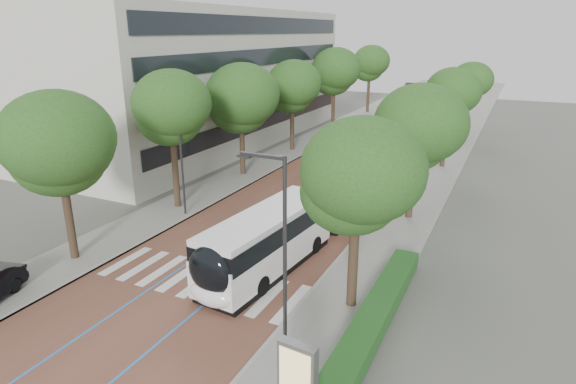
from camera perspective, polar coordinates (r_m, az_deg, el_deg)
name	(u,v)px	position (r m, az deg, el deg)	size (l,w,h in m)	color
ground	(186,289)	(24.33, -11.94, -11.20)	(160.00, 160.00, 0.00)	#51544C
road	(391,135)	(59.22, 12.15, 6.59)	(11.00, 140.00, 0.02)	brown
sidewalk_left	(333,130)	(61.34, 5.30, 7.38)	(4.00, 140.00, 0.12)	gray
sidewalk_right	(457,141)	(57.98, 19.38, 5.75)	(4.00, 140.00, 0.12)	gray
kerb_left	(347,131)	(60.72, 6.99, 7.21)	(0.20, 140.00, 0.14)	gray
kerb_right	(440,139)	(58.20, 17.52, 5.99)	(0.20, 140.00, 0.14)	gray
zebra_crossing	(202,280)	(24.89, -10.17, -10.27)	(10.55, 3.60, 0.01)	silver
lane_line_left	(378,134)	(59.60, 10.65, 6.78)	(0.12, 126.00, 0.01)	blue
lane_line_right	(405,136)	(58.88, 13.66, 6.43)	(0.12, 126.00, 0.01)	blue
office_building	(194,77)	(55.49, -11.07, 13.19)	(18.11, 40.00, 14.00)	#B6B4A9
hedge	(369,327)	(20.47, 9.53, -15.55)	(1.20, 14.00, 0.80)	#1C4919
streetlight_near	(280,248)	(16.64, -0.93, -6.68)	(1.82, 0.20, 8.00)	#2F2E31
streetlight_far	(422,125)	(39.68, 15.57, 7.62)	(1.82, 0.20, 8.00)	#2F2E31
lamp_post_left	(181,156)	(32.22, -12.53, 4.14)	(0.14, 0.14, 8.00)	#2F2E31
trees_left	(278,90)	(46.59, -1.18, 12.01)	(6.11, 60.53, 9.46)	black
trees_right	(432,116)	(37.12, 16.71, 8.58)	(5.85, 46.99, 8.38)	black
lead_bus	(304,218)	(27.87, 1.92, -3.08)	(4.22, 18.55, 3.20)	black
bus_queued_0	(369,156)	(42.09, 9.57, 4.19)	(2.93, 12.47, 3.20)	white
bus_queued_1	(405,128)	(55.25, 13.66, 7.35)	(2.70, 12.43, 3.20)	white
bus_queued_2	(428,112)	(67.17, 16.25, 9.06)	(3.32, 12.53, 3.20)	white
bus_queued_3	(443,100)	(79.75, 17.88, 10.32)	(3.12, 12.50, 3.20)	white
ad_panel	(297,379)	(16.21, 1.13, -21.24)	(1.33, 0.56, 2.71)	#59595B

